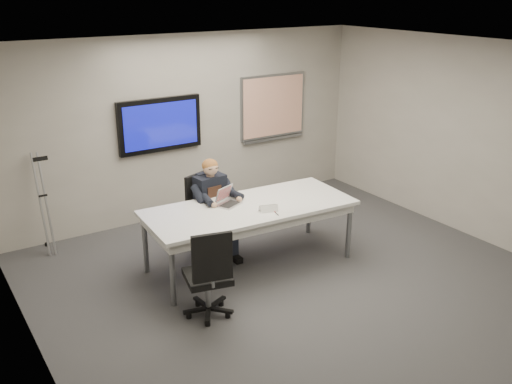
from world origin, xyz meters
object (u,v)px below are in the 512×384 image
laptop (227,200)px  seated_person (217,218)px  office_chair_far (208,226)px  office_chair_near (209,290)px  conference_table (250,213)px

laptop → seated_person: bearing=69.2°
office_chair_far → seated_person: seated_person is taller
office_chair_near → seated_person: (0.83, 1.30, 0.20)m
office_chair_near → conference_table: bearing=-128.4°
seated_person → laptop: 0.43m
laptop → office_chair_far: bearing=69.5°
conference_table → office_chair_far: 0.86m
conference_table → seated_person: (-0.22, 0.48, -0.20)m
office_chair_far → conference_table: bearing=-92.6°
office_chair_far → office_chair_near: size_ratio=0.98×
office_chair_far → seated_person: 0.32m
office_chair_far → seated_person: size_ratio=0.80×
office_chair_near → seated_person: size_ratio=0.82×
office_chair_near → laptop: (0.84, 1.04, 0.54)m
seated_person → office_chair_far: bearing=87.7°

